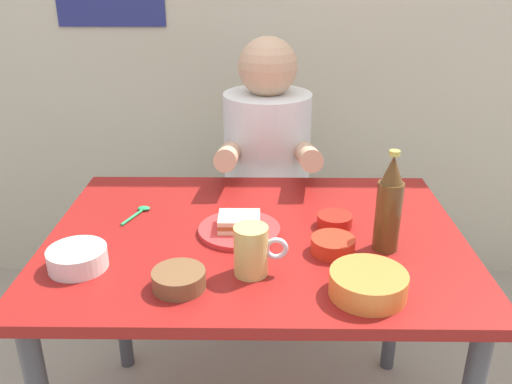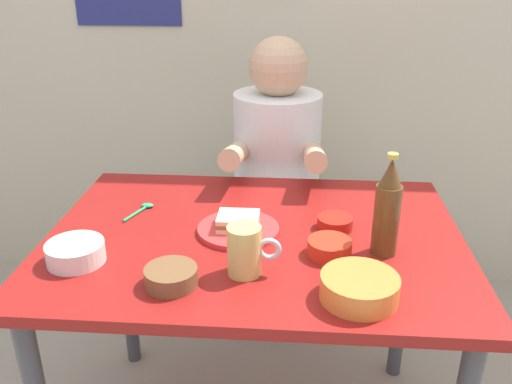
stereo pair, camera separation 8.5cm
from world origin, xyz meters
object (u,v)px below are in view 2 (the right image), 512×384
object	(u,v)px
beer_bottle	(387,209)
plate_orange	(238,229)
dining_table	(255,264)
person_seated	(277,149)
rice_bowl_white	(75,252)
stool	(275,247)
sandwich	(238,221)
beer_mug	(245,250)

from	to	relation	value
beer_bottle	plate_orange	bearing A→B (deg)	167.53
dining_table	person_seated	size ratio (longest dim) A/B	1.53
beer_bottle	rice_bowl_white	xyz separation A→B (m)	(-0.75, -0.10, -0.09)
stool	rice_bowl_white	xyz separation A→B (m)	(-0.45, -0.80, 0.42)
dining_table	sandwich	xyz separation A→B (m)	(-0.04, 0.01, 0.13)
rice_bowl_white	dining_table	bearing A→B (deg)	22.59
sandwich	rice_bowl_white	size ratio (longest dim) A/B	0.79
dining_table	plate_orange	world-z (taller)	plate_orange
stool	rice_bowl_white	distance (m)	1.01
dining_table	rice_bowl_white	xyz separation A→B (m)	(-0.42, -0.17, 0.12)
plate_orange	sandwich	xyz separation A→B (m)	(0.00, -0.00, 0.02)
person_seated	plate_orange	distance (m)	0.62
stool	beer_bottle	xyz separation A→B (m)	(0.29, -0.70, 0.51)
plate_orange	beer_mug	bearing A→B (deg)	-79.37
beer_bottle	sandwich	bearing A→B (deg)	167.53
beer_mug	beer_bottle	world-z (taller)	beer_bottle
sandwich	beer_mug	world-z (taller)	beer_mug
dining_table	person_seated	bearing A→B (deg)	86.79
beer_bottle	rice_bowl_white	distance (m)	0.76
dining_table	beer_mug	bearing A→B (deg)	-91.79
stool	beer_mug	world-z (taller)	beer_mug
beer_mug	beer_bottle	bearing A→B (deg)	19.90
person_seated	beer_mug	size ratio (longest dim) A/B	5.71
stool	beer_mug	xyz separation A→B (m)	(-0.04, -0.82, 0.45)
plate_orange	beer_mug	distance (m)	0.21
dining_table	beer_mug	size ratio (longest dim) A/B	8.73
beer_bottle	person_seated	bearing A→B (deg)	112.91
stool	sandwich	distance (m)	0.76
person_seated	sandwich	bearing A→B (deg)	-97.37
stool	sandwich	bearing A→B (deg)	-97.23
dining_table	beer_bottle	bearing A→B (deg)	-12.72
plate_orange	rice_bowl_white	xyz separation A→B (m)	(-0.38, -0.18, 0.02)
sandwich	beer_mug	size ratio (longest dim) A/B	0.87
person_seated	beer_mug	xyz separation A→B (m)	(-0.04, -0.81, 0.03)
stool	person_seated	bearing A→B (deg)	-90.00
person_seated	beer_mug	world-z (taller)	person_seated
sandwich	person_seated	bearing A→B (deg)	82.63
plate_orange	rice_bowl_white	bearing A→B (deg)	-154.03
beer_mug	rice_bowl_white	xyz separation A→B (m)	(-0.41, 0.02, -0.03)
person_seated	beer_bottle	bearing A→B (deg)	-67.09
plate_orange	beer_mug	size ratio (longest dim) A/B	1.75
rice_bowl_white	sandwich	bearing A→B (deg)	25.97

